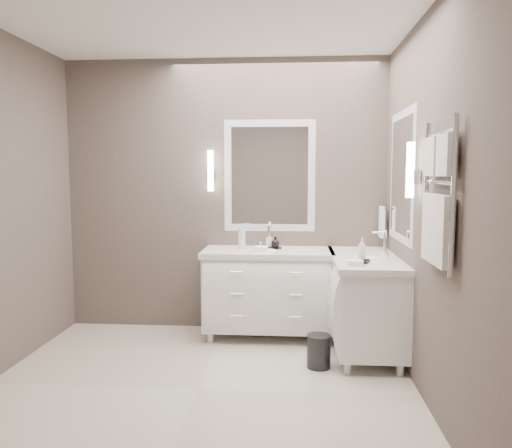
# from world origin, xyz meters

# --- Properties ---
(floor) EXTENTS (3.20, 3.00, 0.01)m
(floor) POSITION_xyz_m (0.00, 0.00, -0.01)
(floor) COLOR beige
(floor) RESTS_ON ground
(ceiling) EXTENTS (3.20, 3.00, 0.01)m
(ceiling) POSITION_xyz_m (0.00, 0.00, 2.71)
(ceiling) COLOR white
(ceiling) RESTS_ON wall_back
(wall_back) EXTENTS (3.20, 0.01, 2.70)m
(wall_back) POSITION_xyz_m (0.00, 1.50, 1.35)
(wall_back) COLOR #534742
(wall_back) RESTS_ON floor
(wall_front) EXTENTS (3.20, 0.01, 2.70)m
(wall_front) POSITION_xyz_m (0.00, -1.50, 1.35)
(wall_front) COLOR #534742
(wall_front) RESTS_ON floor
(wall_right) EXTENTS (0.01, 3.00, 2.70)m
(wall_right) POSITION_xyz_m (1.60, 0.00, 1.35)
(wall_right) COLOR #534742
(wall_right) RESTS_ON floor
(vanity_back) EXTENTS (1.24, 0.59, 0.97)m
(vanity_back) POSITION_xyz_m (0.45, 1.23, 0.49)
(vanity_back) COLOR white
(vanity_back) RESTS_ON floor
(vanity_right) EXTENTS (0.59, 1.24, 0.97)m
(vanity_right) POSITION_xyz_m (1.33, 0.90, 0.49)
(vanity_right) COLOR white
(vanity_right) RESTS_ON floor
(mirror_back) EXTENTS (0.90, 0.02, 1.10)m
(mirror_back) POSITION_xyz_m (0.45, 1.49, 1.55)
(mirror_back) COLOR white
(mirror_back) RESTS_ON wall_back
(mirror_right) EXTENTS (0.02, 0.90, 1.10)m
(mirror_right) POSITION_xyz_m (1.59, 0.80, 1.55)
(mirror_right) COLOR white
(mirror_right) RESTS_ON wall_right
(sconce_back) EXTENTS (0.06, 0.06, 0.40)m
(sconce_back) POSITION_xyz_m (-0.13, 1.43, 1.59)
(sconce_back) COLOR white
(sconce_back) RESTS_ON wall_back
(sconce_right) EXTENTS (0.06, 0.06, 0.40)m
(sconce_right) POSITION_xyz_m (1.53, 0.22, 1.59)
(sconce_right) COLOR white
(sconce_right) RESTS_ON wall_right
(towel_bar_corner) EXTENTS (0.03, 0.22, 0.30)m
(towel_bar_corner) POSITION_xyz_m (1.54, 1.36, 1.12)
(towel_bar_corner) COLOR white
(towel_bar_corner) RESTS_ON wall_right
(towel_ladder) EXTENTS (0.06, 0.58, 0.90)m
(towel_ladder) POSITION_xyz_m (1.55, -0.40, 1.39)
(towel_ladder) COLOR white
(towel_ladder) RESTS_ON wall_right
(waste_bin) EXTENTS (0.20, 0.20, 0.27)m
(waste_bin) POSITION_xyz_m (0.90, 0.49, 0.13)
(waste_bin) COLOR black
(waste_bin) RESTS_ON floor
(amenity_tray_back) EXTENTS (0.18, 0.15, 0.02)m
(amenity_tray_back) POSITION_xyz_m (0.49, 1.26, 0.86)
(amenity_tray_back) COLOR black
(amenity_tray_back) RESTS_ON vanity_back
(amenity_tray_right) EXTENTS (0.15, 0.17, 0.02)m
(amenity_tray_right) POSITION_xyz_m (1.25, 0.60, 0.86)
(amenity_tray_right) COLOR black
(amenity_tray_right) RESTS_ON vanity_right
(water_bottle) EXTENTS (0.08, 0.08, 0.20)m
(water_bottle) POSITION_xyz_m (0.20, 1.24, 0.95)
(water_bottle) COLOR silver
(water_bottle) RESTS_ON vanity_back
(soap_bottle_a) EXTENTS (0.06, 0.07, 0.13)m
(soap_bottle_a) POSITION_xyz_m (0.46, 1.28, 0.94)
(soap_bottle_a) COLOR white
(soap_bottle_a) RESTS_ON amenity_tray_back
(soap_bottle_b) EXTENTS (0.11, 0.11, 0.10)m
(soap_bottle_b) POSITION_xyz_m (0.52, 1.23, 0.93)
(soap_bottle_b) COLOR black
(soap_bottle_b) RESTS_ON amenity_tray_back
(soap_bottle_c) EXTENTS (0.07, 0.07, 0.18)m
(soap_bottle_c) POSITION_xyz_m (1.25, 0.60, 0.96)
(soap_bottle_c) COLOR white
(soap_bottle_c) RESTS_ON amenity_tray_right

